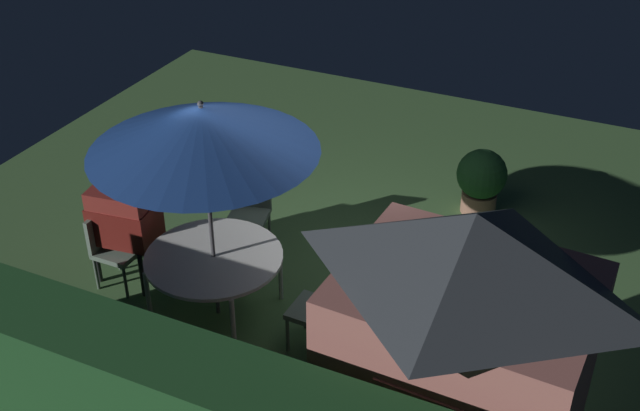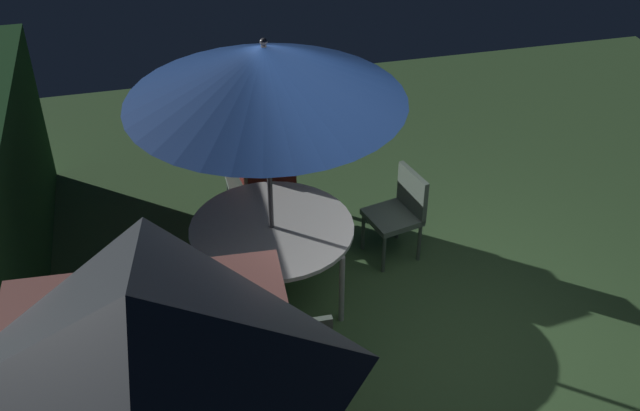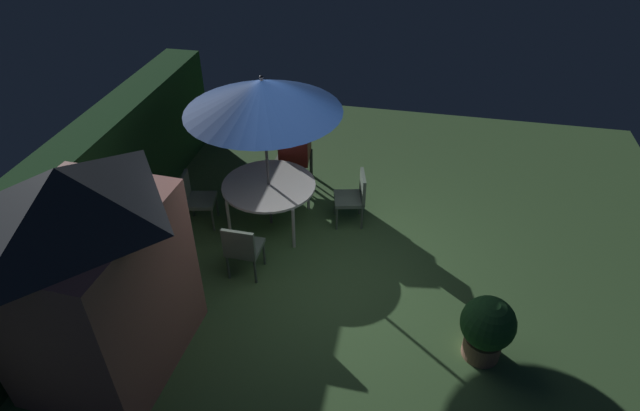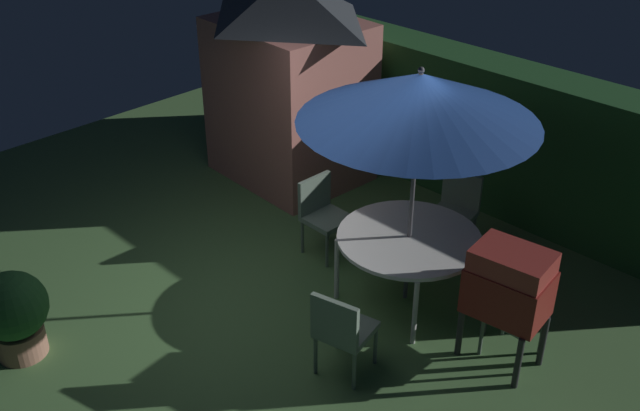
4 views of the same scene
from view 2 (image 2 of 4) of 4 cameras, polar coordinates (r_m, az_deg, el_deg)
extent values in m
plane|color=#47703D|center=(7.00, 7.31, -9.56)|extent=(11.00, 11.00, 0.00)
pyramid|color=#33383D|center=(3.58, -13.30, -9.82)|extent=(2.03, 1.68, 0.58)
cylinder|color=white|center=(6.94, -3.52, -1.67)|extent=(1.46, 1.46, 0.04)
cylinder|color=beige|center=(6.88, 1.58, -6.09)|extent=(0.05, 0.05, 0.72)
cylinder|color=beige|center=(7.65, -0.37, -1.19)|extent=(0.05, 0.05, 0.72)
cylinder|color=beige|center=(6.75, -6.90, -7.38)|extent=(0.05, 0.05, 0.72)
cylinder|color=beige|center=(7.53, -7.96, -2.25)|extent=(0.05, 0.05, 0.72)
cylinder|color=#4C4C51|center=(6.66, -3.67, 1.73)|extent=(0.04, 0.04, 2.46)
cone|color=navy|center=(6.17, -4.02, 9.52)|extent=(2.26, 2.26, 0.46)
sphere|color=#4C4C51|center=(6.06, -4.12, 11.75)|extent=(0.06, 0.06, 0.06)
cube|color=maroon|center=(7.94, -4.28, 3.79)|extent=(0.76, 0.58, 0.45)
cube|color=maroon|center=(7.78, -4.38, 5.84)|extent=(0.72, 0.56, 0.20)
cylinder|color=#262628|center=(7.99, -2.25, -0.21)|extent=(0.06, 0.06, 0.55)
cylinder|color=#262628|center=(8.49, -3.10, 2.14)|extent=(0.06, 0.06, 0.55)
cylinder|color=#262628|center=(7.93, -5.22, -0.62)|extent=(0.06, 0.06, 0.55)
cylinder|color=#262628|center=(8.44, -5.90, 1.77)|extent=(0.06, 0.06, 0.55)
cube|color=slate|center=(6.89, -11.95, -5.90)|extent=(0.54, 0.54, 0.06)
cube|color=slate|center=(6.73, -13.89, -4.91)|extent=(0.46, 0.14, 0.45)
cylinder|color=#516155|center=(7.17, -13.70, -6.71)|extent=(0.04, 0.04, 0.45)
cylinder|color=#516155|center=(6.87, -12.89, -8.75)|extent=(0.04, 0.04, 0.45)
cylinder|color=#516155|center=(7.22, -10.63, -5.88)|extent=(0.04, 0.04, 0.45)
cylinder|color=#516155|center=(6.92, -9.68, -7.87)|extent=(0.04, 0.04, 0.45)
cube|color=slate|center=(6.26, -1.66, -10.09)|extent=(0.47, 0.47, 0.06)
cube|color=slate|center=(5.95, -1.31, -9.97)|extent=(0.06, 0.46, 0.45)
cylinder|color=#516155|center=(6.26, -3.11, -13.08)|extent=(0.04, 0.04, 0.45)
cylinder|color=#516155|center=(6.31, 0.55, -12.53)|extent=(0.04, 0.04, 0.45)
cylinder|color=#516155|center=(6.53, -3.71, -10.52)|extent=(0.04, 0.04, 0.45)
cylinder|color=#516155|center=(6.58, -0.22, -10.01)|extent=(0.04, 0.04, 0.45)
cube|color=slate|center=(7.59, 5.26, -0.85)|extent=(0.55, 0.55, 0.06)
cube|color=slate|center=(7.56, 6.71, 0.95)|extent=(0.46, 0.15, 0.45)
cylinder|color=#516155|center=(7.68, 7.22, -2.60)|extent=(0.04, 0.04, 0.45)
cylinder|color=#516155|center=(7.95, 5.66, -1.03)|extent=(0.04, 0.04, 0.45)
cylinder|color=#516155|center=(7.50, 4.65, -3.45)|extent=(0.04, 0.04, 0.45)
cylinder|color=#516155|center=(7.77, 3.15, -1.82)|extent=(0.04, 0.04, 0.45)
cube|color=slate|center=(8.13, -5.16, 1.85)|extent=(0.46, 0.46, 0.06)
cube|color=slate|center=(8.18, -5.49, 3.94)|extent=(0.05, 0.46, 0.45)
cylinder|color=#516155|center=(8.44, -3.97, 1.47)|extent=(0.04, 0.04, 0.45)
cylinder|color=#516155|center=(8.40, -6.65, 1.10)|extent=(0.04, 0.04, 0.45)
cylinder|color=#516155|center=(8.11, -3.45, -0.04)|extent=(0.04, 0.04, 0.45)
cylinder|color=#516155|center=(8.07, -6.23, -0.44)|extent=(0.04, 0.04, 0.45)
camera|label=1|loc=(5.12, -90.50, 9.61)|focal=44.80mm
camera|label=3|loc=(3.16, 96.45, 3.35)|focal=29.21mm
camera|label=4|loc=(11.01, 22.73, 32.08)|focal=41.56mm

